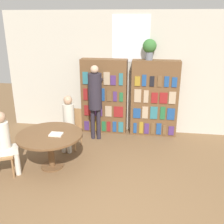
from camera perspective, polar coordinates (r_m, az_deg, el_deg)
name	(u,v)px	position (r m, az deg, el deg)	size (l,w,h in m)	color
wall_back	(130,74)	(6.62, 3.98, 8.34)	(6.40, 0.07, 3.00)	beige
bookshelf_left	(104,97)	(6.64, -1.71, 3.37)	(1.14, 0.34, 1.88)	brown
bookshelf_right	(154,99)	(6.55, 9.23, 2.87)	(1.14, 0.34, 1.88)	brown
flower_vase	(150,47)	(6.31, 8.18, 13.74)	(0.32, 0.32, 0.48)	slate
reading_table	(50,139)	(5.22, -13.36, -5.80)	(1.26, 1.26, 0.72)	brown
chair_left_side	(72,126)	(6.03, -8.66, -3.02)	(0.46, 0.46, 0.89)	olive
seated_reader_left	(68,120)	(5.81, -9.54, -1.77)	(0.29, 0.38, 1.25)	beige
seated_reader_right	(6,140)	(5.18, -22.17, -5.59)	(0.40, 0.37, 1.26)	silver
librarian_standing	(95,95)	(6.14, -3.69, 3.75)	(0.32, 0.59, 1.81)	#28232D
open_book_on_table	(56,134)	(5.10, -12.08, -4.77)	(0.24, 0.18, 0.03)	silver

